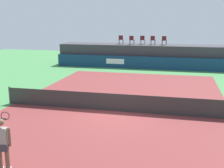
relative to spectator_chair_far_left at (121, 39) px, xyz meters
The scene contains 12 objects.
ground_plane 12.97m from the spectator_chair_far_left, 77.22° to the right, with size 48.00×48.00×0.00m, color #3D7A42.
court_inner 15.86m from the spectator_chair_far_left, 79.65° to the right, with size 12.00×22.00×0.00m, color maroon.
sponsor_wall 3.96m from the spectator_chair_far_left, 33.87° to the right, with size 18.00×0.22×1.20m.
spectator_platform 3.23m from the spectator_chair_far_left, ahead, with size 18.00×2.80×2.20m, color #38383D.
spectator_chair_far_left is the anchor object (origin of this frame).
spectator_chair_left 1.27m from the spectator_chair_far_left, 19.37° to the right, with size 0.48×0.48×0.89m.
spectator_chair_center 2.24m from the spectator_chair_far_left, ahead, with size 0.47×0.47×0.89m.
spectator_chair_right 3.29m from the spectator_chair_far_left, ahead, with size 0.48×0.48×0.89m.
spectator_chair_far_right 4.42m from the spectator_chair_far_left, ahead, with size 0.46×0.46×0.89m.
tennis_net 15.79m from the spectator_chair_far_left, 79.65° to the right, with size 12.40×0.02×0.95m, color #2D2D2D.
net_post_near 15.90m from the spectator_chair_far_left, 102.44° to the right, with size 0.10×0.10×1.00m, color #4C4C51.
tennis_player 22.31m from the spectator_chair_far_left, 88.21° to the right, with size 0.87×1.12×1.77m.
Camera 1 is at (3.21, -14.40, 4.81)m, focal length 46.76 mm.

